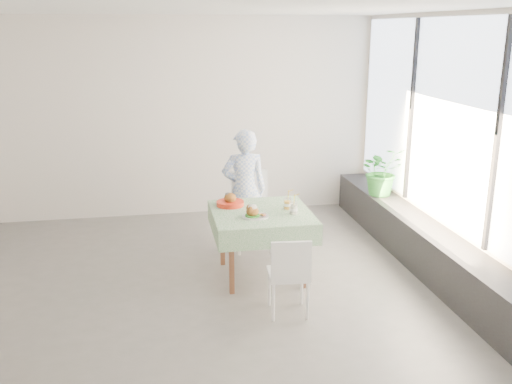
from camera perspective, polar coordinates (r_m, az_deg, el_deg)
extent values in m
plane|color=#5C5957|center=(6.16, -8.02, -9.31)|extent=(6.00, 6.00, 0.00)
plane|color=white|center=(5.58, -9.19, 17.69)|extent=(6.00, 6.00, 0.00)
cube|color=silver|center=(8.17, -9.24, 7.24)|extent=(6.00, 0.02, 2.80)
cube|color=silver|center=(3.31, -6.92, -5.75)|extent=(6.00, 0.02, 2.80)
cube|color=silver|center=(6.52, 18.86, 4.39)|extent=(0.02, 5.00, 2.80)
cube|color=#D1E0F9|center=(6.46, 18.83, 6.55)|extent=(0.01, 4.80, 2.18)
cube|color=black|center=(6.74, 16.49, -5.24)|extent=(0.40, 4.80, 0.50)
cube|color=brown|center=(6.09, 0.55, -2.24)|extent=(0.90, 0.90, 0.04)
cube|color=silver|center=(6.09, 0.55, -2.00)|extent=(1.04, 1.04, 0.01)
cube|color=white|center=(6.93, -0.37, -1.97)|extent=(0.45, 0.45, 0.04)
cube|color=white|center=(7.05, -0.64, 0.42)|extent=(0.45, 0.05, 0.45)
cube|color=white|center=(5.42, 3.24, -8.19)|extent=(0.40, 0.40, 0.04)
cube|color=white|center=(5.19, 3.55, -6.90)|extent=(0.37, 0.07, 0.37)
imported|color=#91ACE8|center=(6.87, -1.17, 0.19)|extent=(0.55, 0.36, 1.49)
cylinder|color=white|center=(5.89, -0.05, -2.47)|extent=(0.28, 0.28, 0.02)
cylinder|color=#175816|center=(5.88, -0.36, -2.37)|extent=(0.15, 0.15, 0.02)
ellipsoid|color=brown|center=(5.87, -0.36, -1.96)|extent=(0.13, 0.12, 0.10)
ellipsoid|color=white|center=(5.85, -0.36, -1.54)|extent=(0.09, 0.09, 0.07)
cylinder|color=#A81015|center=(5.89, 0.79, -2.28)|extent=(0.05, 0.05, 0.03)
cylinder|color=white|center=(6.16, 3.18, -1.18)|extent=(0.08, 0.08, 0.12)
cylinder|color=#FFA815|center=(6.16, 3.17, -1.30)|extent=(0.07, 0.07, 0.09)
cylinder|color=white|center=(6.14, 3.19, -0.62)|extent=(0.09, 0.09, 0.01)
cylinder|color=gold|center=(6.13, 3.24, -0.23)|extent=(0.01, 0.03, 0.16)
cylinder|color=white|center=(6.00, 3.77, -1.65)|extent=(0.08, 0.08, 0.12)
cylinder|color=beige|center=(6.00, 3.77, -1.77)|extent=(0.07, 0.07, 0.09)
cylinder|color=white|center=(5.98, 3.78, -1.07)|extent=(0.09, 0.09, 0.01)
cylinder|color=gold|center=(5.97, 3.84, -0.67)|extent=(0.01, 0.03, 0.17)
cylinder|color=#B62612|center=(6.28, -2.60, -1.15)|extent=(0.30, 0.30, 0.05)
cylinder|color=white|center=(6.28, -2.60, -1.04)|extent=(0.26, 0.26, 0.02)
ellipsoid|color=brown|center=(6.26, -2.60, -0.60)|extent=(0.13, 0.13, 0.12)
imported|color=#2B8337|center=(7.65, 12.52, 2.09)|extent=(0.61, 0.53, 0.65)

